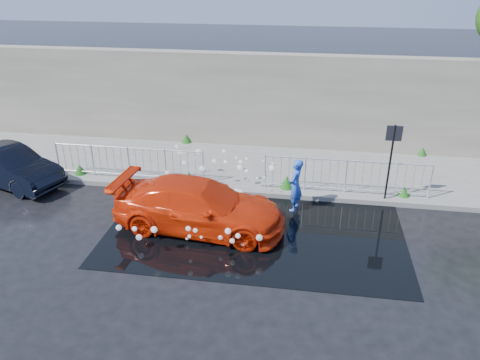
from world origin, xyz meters
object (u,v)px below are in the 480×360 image
object	(u,v)px
red_car	(199,206)
person	(295,185)
dark_car	(9,167)
sign_post	(392,150)

from	to	relation	value
red_car	person	size ratio (longest dim) A/B	2.93
dark_car	sign_post	bearing A→B (deg)	-68.58
sign_post	person	distance (m)	2.97
dark_car	person	world-z (taller)	person
red_car	person	world-z (taller)	person
red_car	person	bearing A→B (deg)	-55.19
red_car	dark_car	bearing A→B (deg)	80.47
person	dark_car	bearing A→B (deg)	-77.55
red_car	person	xyz separation A→B (m)	(2.53, 1.44, 0.12)
dark_car	person	bearing A→B (deg)	-73.01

